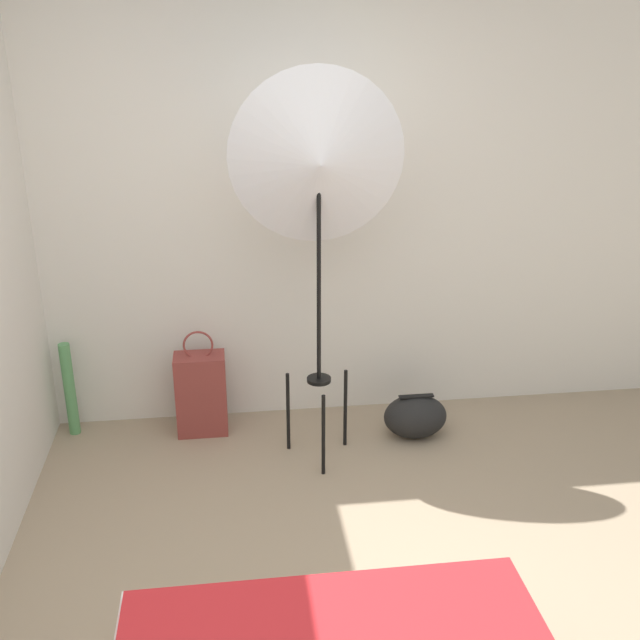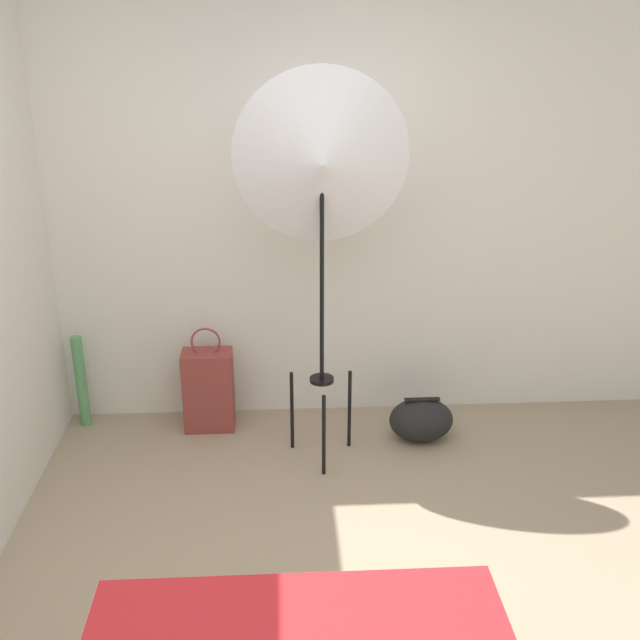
% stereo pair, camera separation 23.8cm
% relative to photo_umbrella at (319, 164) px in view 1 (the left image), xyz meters
% --- Properties ---
extents(wall_back, '(8.00, 0.05, 2.60)m').
position_rel_photo_umbrella_xyz_m(wall_back, '(-0.19, 0.56, -0.29)').
color(wall_back, silver).
rests_on(wall_back, ground_plane).
extents(photo_umbrella, '(0.86, 0.31, 2.04)m').
position_rel_photo_umbrella_xyz_m(photo_umbrella, '(0.00, 0.00, 0.00)').
color(photo_umbrella, black).
rests_on(photo_umbrella, ground_plane).
extents(tote_bag, '(0.28, 0.18, 0.63)m').
position_rel_photo_umbrella_xyz_m(tote_bag, '(-0.63, 0.35, -1.34)').
color(tote_bag, brown).
rests_on(tote_bag, ground_plane).
extents(duffel_bag, '(0.36, 0.25, 0.26)m').
position_rel_photo_umbrella_xyz_m(duffel_bag, '(0.57, 0.14, -1.46)').
color(duffel_bag, black).
rests_on(duffel_bag, ground_plane).
extents(paper_roll, '(0.06, 0.06, 0.56)m').
position_rel_photo_umbrella_xyz_m(paper_roll, '(-1.37, 0.42, -1.31)').
color(paper_roll, '#56995B').
rests_on(paper_roll, ground_plane).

